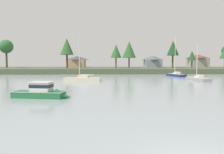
{
  "coord_description": "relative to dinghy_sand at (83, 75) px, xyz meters",
  "views": [
    {
      "loc": [
        -3.74,
        -7.39,
        3.93
      ],
      "look_at": [
        -2.46,
        30.07,
        1.36
      ],
      "focal_mm": 32.77,
      "sensor_mm": 36.0,
      "label": 1
    }
  ],
  "objects": [
    {
      "name": "cottage_eastern",
      "position": [
        -7.22,
        40.15,
        4.58
      ],
      "size": [
        8.86,
        9.9,
        5.53
      ],
      "color": "tan",
      "rests_on": "far_shore_bank"
    },
    {
      "name": "shore_tree_inland_c",
      "position": [
        37.17,
        27.25,
        10.31
      ],
      "size": [
        5.28,
        5.28,
        11.92
      ],
      "color": "brown",
      "rests_on": "far_shore_bank"
    },
    {
      "name": "sailboat_grey",
      "position": [
        27.41,
        -19.14,
        0.05
      ],
      "size": [
        2.95,
        7.07,
        8.95
      ],
      "color": "gray",
      "rests_on": "ground"
    },
    {
      "name": "shore_tree_left",
      "position": [
        11.6,
        23.67,
        8.77
      ],
      "size": [
        4.58,
        4.58,
        9.91
      ],
      "color": "brown",
      "rests_on": "far_shore_bank"
    },
    {
      "name": "sailboat_cream",
      "position": [
        2.09,
        -19.43,
        0.08
      ],
      "size": [
        7.84,
        2.74,
        10.79
      ],
      "color": "beige",
      "rests_on": "ground"
    },
    {
      "name": "cottage_behind_trees",
      "position": [
        29.26,
        32.27,
        4.57
      ],
      "size": [
        7.94,
        9.03,
        5.5
      ],
      "color": "gray",
      "rests_on": "far_shore_bank"
    },
    {
      "name": "shore_tree_right",
      "position": [
        16.96,
        21.74,
        9.34
      ],
      "size": [
        5.59,
        5.59,
        11.07
      ],
      "color": "brown",
      "rests_on": "far_shore_bank"
    },
    {
      "name": "cottage_near_water",
      "position": [
        53.43,
        38.09,
        4.98
      ],
      "size": [
        9.38,
        8.5,
        6.32
      ],
      "color": "#9E998E",
      "rests_on": "far_shore_bank"
    },
    {
      "name": "sailboat_navy",
      "position": [
        27.83,
        -3.9,
        0.09
      ],
      "size": [
        3.7,
        7.99,
        12.01
      ],
      "color": "navy",
      "rests_on": "ground"
    },
    {
      "name": "shore_tree_inland_a",
      "position": [
        44.36,
        23.7,
        6.9
      ],
      "size": [
        3.37,
        3.37,
        7.32
      ],
      "color": "brown",
      "rests_on": "far_shore_bank"
    },
    {
      "name": "dinghy_sand",
      "position": [
        0.0,
        0.0,
        0.0
      ],
      "size": [
        3.41,
        3.28,
        0.6
      ],
      "color": "tan",
      "rests_on": "ground"
    },
    {
      "name": "shore_tree_left_mid",
      "position": [
        -36.92,
        29.52,
        10.98
      ],
      "size": [
        6.0,
        6.0,
        12.38
      ],
      "color": "brown",
      "rests_on": "far_shore_bank"
    },
    {
      "name": "cruiser_green",
      "position": [
        0.07,
        -40.05,
        0.27
      ],
      "size": [
        6.87,
        2.99,
        3.15
      ],
      "color": "#236B3D",
      "rests_on": "ground"
    },
    {
      "name": "shore_tree_right_mid",
      "position": [
        -8.14,
        18.52,
        10.2
      ],
      "size": [
        5.27,
        5.27,
        11.8
      ],
      "color": "brown",
      "rests_on": "far_shore_bank"
    },
    {
      "name": "far_shore_bank",
      "position": [
        10.67,
        29.66,
        0.79
      ],
      "size": [
        184.11,
        45.29,
        1.87
      ],
      "primitive_type": "cube",
      "color": "#4C563D",
      "rests_on": "ground"
    }
  ]
}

